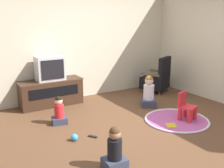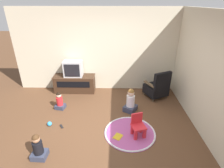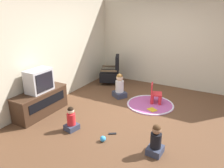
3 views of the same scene
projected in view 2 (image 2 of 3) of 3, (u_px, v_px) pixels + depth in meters
The scene contains 14 objects.
ground_plane at pixel (104, 130), 4.13m from camera, with size 30.00×30.00×0.00m, color brown.
wall_back at pixel (97, 51), 5.60m from camera, with size 5.31×0.12×2.63m.
wall_right at pixel (223, 87), 3.22m from camera, with size 0.12×5.31×2.63m.
tv_cabinet at pixel (75, 83), 5.78m from camera, with size 1.33×0.46×0.56m.
television at pixel (73, 69), 5.53m from camera, with size 0.58×0.36×0.51m.
black_armchair at pixel (157, 88), 5.38m from camera, with size 0.79×0.78×0.91m.
yellow_kid_chair at pixel (138, 127), 3.88m from camera, with size 0.36×0.35×0.53m.
play_mat at pixel (130, 132), 4.03m from camera, with size 1.18×1.18×0.04m.
child_watching_left at pixel (60, 102), 4.86m from camera, with size 0.30×0.27×0.51m.
child_watching_center at pixel (131, 101), 4.73m from camera, with size 0.43×0.45×0.67m.
child_watching_right at pixel (38, 148), 3.30m from camera, with size 0.29×0.26×0.55m.
toy_ball at pixel (50, 124), 4.24m from camera, with size 0.11×0.11×0.11m.
book at pixel (118, 137), 3.89m from camera, with size 0.25×0.26×0.02m.
remote_control at pixel (62, 126), 4.22m from camera, with size 0.12×0.15×0.02m.
Camera 2 is at (0.24, -3.26, 2.75)m, focal length 28.00 mm.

